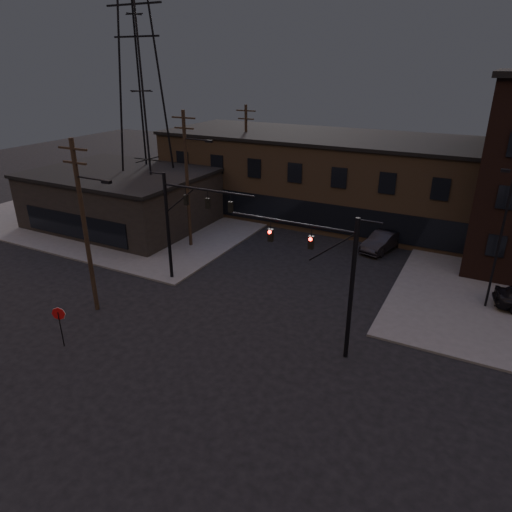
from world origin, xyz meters
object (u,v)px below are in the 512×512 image
(parked_car_lot_b, at_px, (500,253))
(car_crossing, at_px, (382,241))
(stop_sign, at_px, (59,318))
(traffic_signal_far, at_px, (182,217))
(traffic_signal_near, at_px, (331,271))

(parked_car_lot_b, bearing_deg, car_crossing, 106.36)
(stop_sign, relative_size, car_crossing, 0.50)
(traffic_signal_far, distance_m, parked_car_lot_b, 25.40)
(parked_car_lot_b, xyz_separation_m, car_crossing, (-8.98, -1.83, -0.01))
(traffic_signal_near, xyz_separation_m, stop_sign, (-13.36, -6.49, -3.09))
(traffic_signal_far, bearing_deg, stop_sign, -97.32)
(stop_sign, bearing_deg, traffic_signal_near, 25.90)
(traffic_signal_near, distance_m, car_crossing, 16.95)
(stop_sign, distance_m, parked_car_lot_b, 32.81)
(stop_sign, xyz_separation_m, parked_car_lot_b, (21.54, 24.74, -1.02))
(stop_sign, bearing_deg, traffic_signal_far, 82.68)
(traffic_signal_near, relative_size, traffic_signal_far, 1.00)
(traffic_signal_far, relative_size, car_crossing, 1.62)
(parked_car_lot_b, bearing_deg, traffic_signal_far, 130.93)
(traffic_signal_far, xyz_separation_m, stop_sign, (-1.28, -9.99, -3.17))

